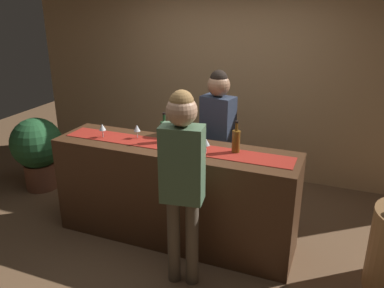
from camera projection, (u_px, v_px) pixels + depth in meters
name	position (u px, v px, depth m)	size (l,w,h in m)	color
ground_plane	(175.00, 237.00, 4.14)	(10.00, 10.00, 0.00)	brown
back_wall	(232.00, 69.00, 5.27)	(6.00, 0.12, 2.90)	tan
bar_counter	(174.00, 194.00, 3.96)	(2.41, 0.60, 1.02)	#472B19
counter_runner_cloth	(173.00, 146.00, 3.78)	(2.29, 0.28, 0.01)	maroon
wine_bottle_green	(164.00, 131.00, 3.84)	(0.07, 0.07, 0.30)	#194723
wine_bottle_amber	(236.00, 141.00, 3.59)	(0.07, 0.07, 0.30)	brown
wine_glass_near_customer	(206.00, 142.00, 3.57)	(0.07, 0.07, 0.14)	silver
wine_glass_mid_counter	(102.00, 128.00, 3.97)	(0.07, 0.07, 0.14)	silver
wine_glass_far_end	(137.00, 129.00, 3.94)	(0.07, 0.07, 0.14)	silver
bartender	(218.00, 130.00, 4.19)	(0.38, 0.27, 1.67)	#26262B
customer_sipping	(182.00, 171.00, 3.13)	(0.37, 0.25, 1.72)	brown
potted_plant_tall	(37.00, 149.00, 5.01)	(0.64, 0.64, 0.94)	brown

